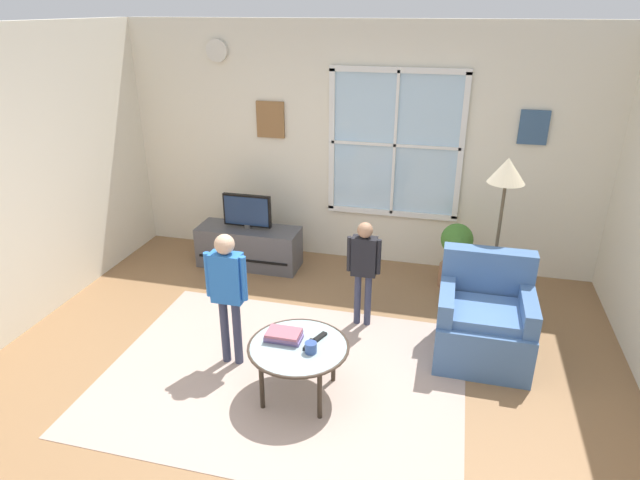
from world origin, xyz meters
TOP-DOWN VIEW (x-y plane):
  - ground_plane at (0.00, 0.00)m, footprint 5.83×5.83m
  - back_wall at (0.02, 2.67)m, footprint 5.23×0.17m
  - area_rug at (-0.13, 0.26)m, footprint 2.85×2.17m
  - tv_stand at (-1.12, 2.11)m, footprint 1.15×0.43m
  - television at (-1.12, 2.10)m, footprint 0.55×0.08m
  - armchair at (1.41, 0.95)m, footprint 0.76×0.74m
  - coffee_table at (0.06, 0.08)m, footprint 0.76×0.76m
  - book_stack at (-0.07, 0.13)m, footprint 0.28×0.18m
  - cup at (0.17, 0.02)m, footprint 0.09×0.09m
  - remote_near_books at (0.19, 0.21)m, footprint 0.09×0.14m
  - remote_near_cup at (0.14, 0.10)m, footprint 0.06×0.14m
  - person_black_shirt at (0.35, 1.18)m, footprint 0.31×0.14m
  - person_blue_shirt at (-0.59, 0.33)m, footprint 0.35×0.16m
  - potted_plant_by_window at (1.15, 2.16)m, footprint 0.33×0.33m
  - floor_lamp at (1.49, 1.59)m, footprint 0.32×0.32m

SIDE VIEW (x-z plane):
  - ground_plane at x=0.00m, z-range -0.02..0.00m
  - area_rug at x=-0.13m, z-range 0.00..0.01m
  - tv_stand at x=-1.12m, z-range 0.00..0.46m
  - armchair at x=1.41m, z-range -0.11..0.76m
  - potted_plant_by_window at x=1.15m, z-range 0.03..0.73m
  - coffee_table at x=0.06m, z-range 0.19..0.63m
  - remote_near_books at x=0.19m, z-range 0.44..0.46m
  - remote_near_cup at x=0.14m, z-range 0.44..0.46m
  - book_stack at x=-0.07m, z-range 0.44..0.51m
  - cup at x=0.17m, z-range 0.44..0.52m
  - person_black_shirt at x=0.35m, z-range 0.13..1.15m
  - television at x=-1.12m, z-range 0.47..0.86m
  - person_blue_shirt at x=-0.59m, z-range 0.15..1.30m
  - floor_lamp at x=1.49m, z-range 0.52..2.09m
  - back_wall at x=0.02m, z-range 0.00..2.64m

